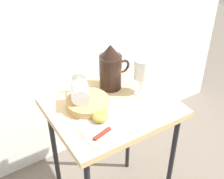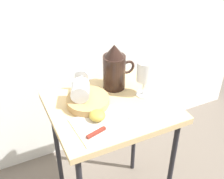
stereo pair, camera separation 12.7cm
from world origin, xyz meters
name	(u,v)px [view 2 (the right image)]	position (x,y,z in m)	size (l,w,h in m)	color
table	(112,119)	(0.00, 0.00, 0.63)	(0.53, 0.44, 0.71)	tan
linen_napkin	(101,125)	(-0.09, -0.10, 0.71)	(0.21, 0.18, 0.00)	silver
basket_tray	(88,101)	(-0.09, 0.04, 0.73)	(0.18, 0.18, 0.04)	tan
pitcher	(114,71)	(0.07, 0.12, 0.80)	(0.15, 0.10, 0.22)	black
wine_glass_upright	(145,73)	(0.16, 0.01, 0.82)	(0.07, 0.07, 0.17)	silver
wine_glass_tipped_near	(80,90)	(-0.12, 0.06, 0.78)	(0.12, 0.17, 0.08)	silver
apple_half_left	(97,115)	(-0.09, -0.06, 0.73)	(0.07, 0.07, 0.04)	#B29938
knife	(102,129)	(-0.10, -0.13, 0.72)	(0.20, 0.07, 0.01)	silver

